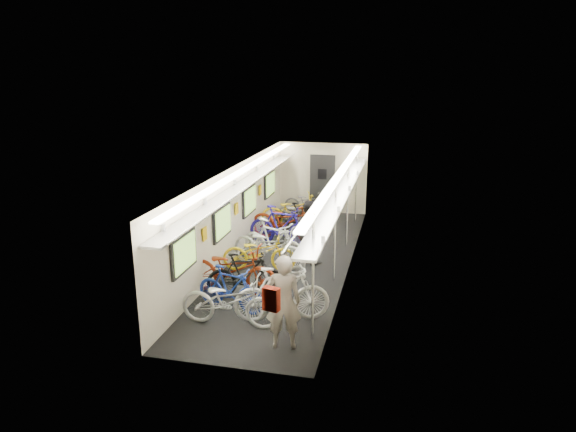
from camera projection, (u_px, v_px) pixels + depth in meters
The scene contains 18 objects.
train_car_shell at pixel (283, 192), 13.47m from camera, with size 10.00×10.00×10.00m.
bicycle_0 at pixel (230, 301), 9.74m from camera, with size 0.67×1.93×1.01m, color silver.
bicycle_1 at pixel (230, 289), 10.38m from camera, with size 0.44×1.56×0.94m, color #19339B.
bicycle_2 at pixel (232, 270), 11.14m from camera, with size 0.74×2.12×1.12m, color maroon.
bicycle_3 at pixel (246, 275), 10.98m from camera, with size 0.47×1.68×1.01m, color black.
bicycle_4 at pixel (259, 253), 12.45m from camera, with size 0.62×1.78×0.93m, color yellow.
bicycle_5 at pixel (273, 243), 12.82m from camera, with size 0.55×1.94×1.16m, color silver.
bicycle_6 at pixel (269, 247), 12.55m from camera, with size 0.75×2.15×1.13m, color #A7A7AB.
bicycle_7 at pixel (282, 226), 14.20m from camera, with size 0.54×1.92×1.15m, color navy.
bicycle_8 at pixel (286, 221), 14.65m from camera, with size 0.76×2.19×1.15m, color maroon.
bicycle_9 at pixel (303, 218), 15.33m from camera, with size 0.45×1.58×0.95m, color black.
bicycle_10 at pixel (293, 211), 15.97m from camera, with size 0.71×2.03×1.07m, color gold.
bicycle_11 at pixel (282, 294), 9.90m from camera, with size 0.53×1.87×1.12m, color white.
bicycle_12 at pixel (299, 215), 15.66m from camera, with size 0.64×1.83×0.96m, color slate.
bicycle_14 at pixel (308, 203), 17.26m from camera, with size 0.59×1.70×0.90m, color #5D5C61.
passenger_near at pixel (283, 302), 8.87m from camera, with size 0.63×0.41×1.73m, color gray.
passenger_mid at pixel (309, 232), 12.94m from camera, with size 0.79×0.62×1.63m, color black.
backpack at pixel (271, 299), 8.01m from camera, with size 0.26×0.14×0.38m, color #A02010.
Camera 1 is at (2.69, -12.06, 4.70)m, focal length 32.00 mm.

